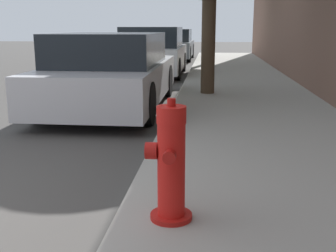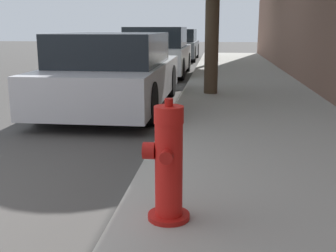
# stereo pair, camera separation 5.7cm
# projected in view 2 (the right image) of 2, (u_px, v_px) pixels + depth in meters

# --- Properties ---
(sidewalk_slab) EXTENTS (2.76, 40.00, 0.12)m
(sidewalk_slab) POSITION_uv_depth(u_px,v_px,m) (311.00, 240.00, 2.81)
(sidewalk_slab) COLOR #99968E
(sidewalk_slab) RESTS_ON ground_plane
(fire_hydrant) EXTENTS (0.33, 0.33, 0.86)m
(fire_hydrant) POSITION_uv_depth(u_px,v_px,m) (168.00, 165.00, 2.90)
(fire_hydrant) COLOR #A91511
(fire_hydrant) RESTS_ON sidewalk_slab
(parked_car_near) EXTENTS (1.88, 4.52, 1.35)m
(parked_car_near) POSITION_uv_depth(u_px,v_px,m) (115.00, 72.00, 7.63)
(parked_car_near) COLOR #B7B7BC
(parked_car_near) RESTS_ON ground_plane
(parked_car_mid) EXTENTS (1.84, 3.86, 1.45)m
(parked_car_mid) POSITION_uv_depth(u_px,v_px,m) (157.00, 52.00, 12.84)
(parked_car_mid) COLOR silver
(parked_car_mid) RESTS_ON ground_plane
(parked_car_far) EXTENTS (1.85, 4.37, 1.36)m
(parked_car_far) POSITION_uv_depth(u_px,v_px,m) (177.00, 45.00, 18.93)
(parked_car_far) COLOR #4C5156
(parked_car_far) RESTS_ON ground_plane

